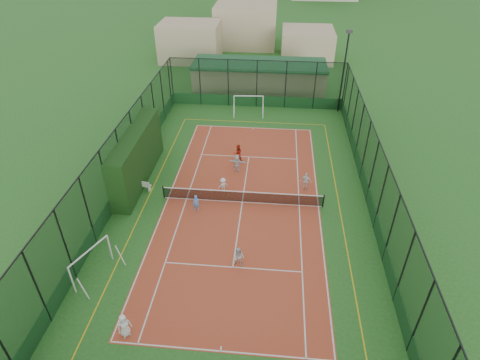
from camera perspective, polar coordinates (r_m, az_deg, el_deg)
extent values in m
plane|color=#205E20|center=(29.20, 0.32, -3.17)|extent=(300.00, 300.00, 0.00)
cube|color=#A24324|center=(29.20, 0.32, -3.17)|extent=(11.17, 23.97, 0.01)
cube|color=black|center=(31.64, -14.45, 3.23)|extent=(1.37, 9.13, 3.99)
imported|color=white|center=(21.78, -16.14, -19.26)|extent=(0.82, 0.80, 1.42)
imported|color=#5294E9|center=(28.27, -6.24, -3.26)|extent=(0.47, 0.33, 1.23)
imported|color=silver|center=(24.09, -0.16, -10.90)|extent=(0.76, 0.65, 1.35)
imported|color=white|center=(29.95, -2.42, -0.70)|extent=(0.88, 0.76, 1.18)
imported|color=white|center=(30.52, 9.34, -0.16)|extent=(0.88, 0.49, 1.42)
imported|color=silver|center=(32.24, -0.46, 2.45)|extent=(1.42, 0.64, 1.48)
imported|color=#AB2712|center=(33.46, -0.32, 3.84)|extent=(0.88, 0.75, 1.57)
sphere|color=#CCE033|center=(30.15, -4.04, -1.79)|extent=(0.07, 0.07, 0.07)
sphere|color=#CCE033|center=(30.09, 5.30, -1.96)|extent=(0.07, 0.07, 0.07)
sphere|color=#CCE033|center=(29.86, -1.67, -2.13)|extent=(0.07, 0.07, 0.07)
sphere|color=#CCE033|center=(29.69, 4.57, -2.48)|extent=(0.07, 0.07, 0.07)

